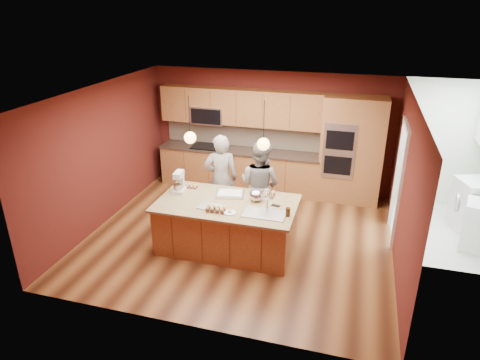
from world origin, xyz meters
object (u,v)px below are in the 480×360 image
(person_left, at_px, (221,179))
(stand_mixer, at_px, (179,183))
(person_right, at_px, (260,185))
(mixing_bowl, at_px, (256,195))
(island, at_px, (228,225))

(person_left, xyz_separation_m, stand_mixer, (-0.55, -0.75, 0.16))
(person_left, xyz_separation_m, person_right, (0.78, 0.00, -0.03))
(stand_mixer, relative_size, mixing_bowl, 1.56)
(island, distance_m, person_left, 1.12)
(mixing_bowl, bearing_deg, person_left, 140.83)
(island, distance_m, mixing_bowl, 0.73)
(person_right, distance_m, mixing_bowl, 0.74)
(person_left, distance_m, mixing_bowl, 1.14)
(stand_mixer, xyz_separation_m, mixing_bowl, (1.43, 0.03, -0.07))
(person_left, height_order, mixing_bowl, person_left)
(person_right, xyz_separation_m, mixing_bowl, (0.11, -0.72, 0.12))
(island, relative_size, stand_mixer, 6.14)
(stand_mixer, bearing_deg, island, -16.04)
(person_left, relative_size, mixing_bowl, 7.12)
(person_left, distance_m, person_right, 0.78)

